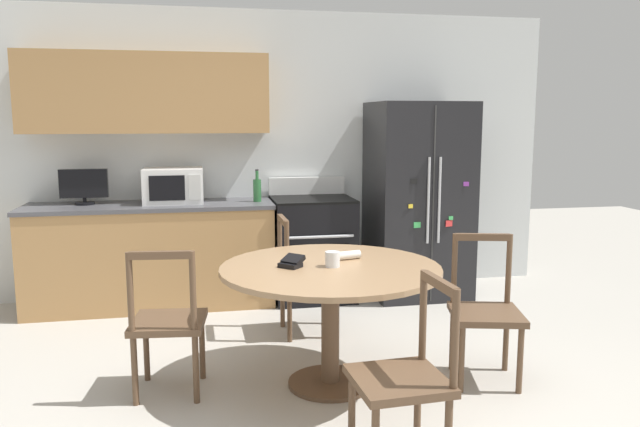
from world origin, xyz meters
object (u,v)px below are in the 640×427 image
at_px(dining_chair_left, 168,323).
at_px(dining_chair_right, 485,312).
at_px(candle_glass, 332,260).
at_px(dining_chair_far, 304,277).
at_px(refrigerator, 418,200).
at_px(wallet, 292,262).
at_px(countertop_tv, 84,185).
at_px(counter_bottle, 257,189).
at_px(dining_chair_near, 405,379).
at_px(microwave, 173,186).
at_px(oven_range, 312,247).

height_order(dining_chair_left, dining_chair_right, same).
bearing_deg(candle_glass, dining_chair_far, 90.09).
bearing_deg(refrigerator, wallet, -128.73).
height_order(countertop_tv, counter_bottle, countertop_tv).
distance_m(counter_bottle, dining_chair_right, 2.40).
bearing_deg(candle_glass, wallet, 169.94).
xyz_separation_m(dining_chair_far, candle_glass, (0.00, -0.98, 0.36)).
xyz_separation_m(refrigerator, dining_chair_near, (-1.08, -2.79, -0.45)).
bearing_deg(dining_chair_left, candle_glass, 1.29).
bearing_deg(dining_chair_near, candle_glass, 5.29).
bearing_deg(dining_chair_left, dining_chair_near, -36.32).
xyz_separation_m(countertop_tv, dining_chair_far, (1.72, -1.02, -0.63)).
xyz_separation_m(countertop_tv, dining_chair_right, (2.68, -2.09, -0.63)).
relative_size(dining_chair_right, wallet, 5.17).
height_order(dining_chair_far, dining_chair_right, same).
xyz_separation_m(microwave, dining_chair_far, (0.98, -0.99, -0.62)).
distance_m(dining_chair_far, candle_glass, 1.04).
relative_size(microwave, dining_chair_far, 0.56).
xyz_separation_m(dining_chair_near, dining_chair_left, (-1.11, 1.03, 0.00)).
height_order(refrigerator, dining_chair_far, refrigerator).
relative_size(oven_range, microwave, 2.14).
bearing_deg(dining_chair_near, dining_chair_left, 44.11).
distance_m(dining_chair_near, candle_glass, 1.02).
relative_size(refrigerator, wallet, 10.16).
height_order(oven_range, dining_chair_near, oven_range).
relative_size(candle_glass, wallet, 0.53).
bearing_deg(wallet, candle_glass, -10.06).
distance_m(refrigerator, dining_chair_right, 2.00).
height_order(refrigerator, dining_chair_left, refrigerator).
xyz_separation_m(microwave, dining_chair_right, (1.94, -2.05, -0.62)).
height_order(microwave, wallet, microwave).
relative_size(countertop_tv, dining_chair_far, 0.44).
xyz_separation_m(oven_range, dining_chair_left, (-1.21, -1.82, -0.03)).
bearing_deg(microwave, dining_chair_left, -89.80).
bearing_deg(dining_chair_left, oven_range, 63.06).
distance_m(refrigerator, counter_bottle, 1.48).
height_order(counter_bottle, candle_glass, counter_bottle).
relative_size(microwave, candle_glass, 5.48).
height_order(microwave, counter_bottle, microwave).
distance_m(oven_range, dining_chair_near, 2.86).
distance_m(dining_chair_far, wallet, 1.03).
bearing_deg(dining_chair_near, dining_chair_right, -46.62).
xyz_separation_m(counter_bottle, dining_chair_far, (0.26, -0.93, -0.57)).
distance_m(refrigerator, dining_chair_left, 2.84).
bearing_deg(oven_range, counter_bottle, 179.85).
xyz_separation_m(dining_chair_left, dining_chair_far, (0.97, 0.89, 0.00)).
xyz_separation_m(dining_chair_left, candle_glass, (0.97, -0.09, 0.36)).
height_order(oven_range, counter_bottle, counter_bottle).
bearing_deg(countertop_tv, dining_chair_right, -37.93).
bearing_deg(dining_chair_left, refrigerator, 45.50).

